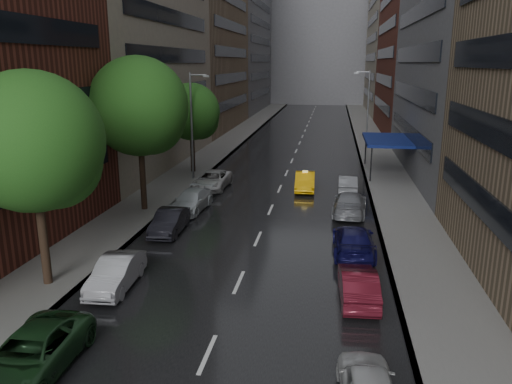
# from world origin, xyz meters

# --- Properties ---
(road) EXTENTS (14.00, 140.00, 0.01)m
(road) POSITION_xyz_m (0.00, 50.00, 0.01)
(road) COLOR black
(road) RESTS_ON ground
(sidewalk_left) EXTENTS (4.00, 140.00, 0.15)m
(sidewalk_left) POSITION_xyz_m (-9.00, 50.00, 0.07)
(sidewalk_left) COLOR gray
(sidewalk_left) RESTS_ON ground
(sidewalk_right) EXTENTS (4.00, 140.00, 0.15)m
(sidewalk_right) POSITION_xyz_m (9.00, 50.00, 0.07)
(sidewalk_right) COLOR gray
(sidewalk_right) RESTS_ON ground
(buildings_left) EXTENTS (8.00, 108.00, 38.00)m
(buildings_left) POSITION_xyz_m (-15.00, 58.79, 15.99)
(buildings_left) COLOR maroon
(buildings_left) RESTS_ON ground
(buildings_right) EXTENTS (8.05, 109.10, 36.00)m
(buildings_right) POSITION_xyz_m (15.00, 56.70, 15.03)
(buildings_right) COLOR #937A5B
(buildings_right) RESTS_ON ground
(building_far) EXTENTS (40.00, 14.00, 32.00)m
(building_far) POSITION_xyz_m (0.00, 118.00, 16.00)
(building_far) COLOR slate
(building_far) RESTS_ON ground
(tree_near) EXTENTS (6.10, 6.10, 9.73)m
(tree_near) POSITION_xyz_m (-8.60, 8.33, 6.66)
(tree_near) COLOR #382619
(tree_near) RESTS_ON ground
(tree_mid) EXTENTS (6.55, 6.55, 10.44)m
(tree_mid) POSITION_xyz_m (-8.60, 20.44, 7.15)
(tree_mid) COLOR #382619
(tree_mid) RESTS_ON ground
(tree_far) EXTENTS (5.16, 5.16, 8.22)m
(tree_far) POSITION_xyz_m (-8.60, 32.83, 5.63)
(tree_far) COLOR #382619
(tree_far) RESTS_ON ground
(taxi) EXTENTS (1.69, 4.43, 1.44)m
(taxi) POSITION_xyz_m (2.04, 27.89, 0.72)
(taxi) COLOR #FFB50D
(taxi) RESTS_ON ground
(parked_cars_left) EXTENTS (2.55, 30.46, 1.44)m
(parked_cars_left) POSITION_xyz_m (-5.40, 15.21, 0.71)
(parked_cars_left) COLOR #1A391D
(parked_cars_left) RESTS_ON ground
(parked_cars_right) EXTENTS (2.53, 30.08, 1.54)m
(parked_cars_right) POSITION_xyz_m (5.40, 15.51, 0.74)
(parked_cars_right) COLOR beige
(parked_cars_right) RESTS_ON ground
(street_lamp_left) EXTENTS (1.74, 0.22, 9.00)m
(street_lamp_left) POSITION_xyz_m (-7.72, 30.00, 4.89)
(street_lamp_left) COLOR gray
(street_lamp_left) RESTS_ON sidewalk_left
(street_lamp_right) EXTENTS (1.74, 0.22, 9.00)m
(street_lamp_right) POSITION_xyz_m (7.72, 45.00, 4.89)
(street_lamp_right) COLOR gray
(street_lamp_right) RESTS_ON sidewalk_right
(awning) EXTENTS (4.00, 8.00, 3.12)m
(awning) POSITION_xyz_m (8.98, 35.00, 3.13)
(awning) COLOR navy
(awning) RESTS_ON sidewalk_right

